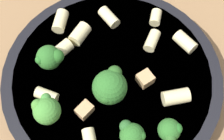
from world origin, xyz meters
TOP-DOWN VIEW (x-y plane):
  - ground_plane at (0.00, 0.00)m, footprint 2.00×2.00m
  - pasta_bowl at (0.00, 0.00)m, footprint 0.27×0.27m
  - broccoli_floret_0 at (-0.04, -0.08)m, footprint 0.03×0.03m
  - broccoli_floret_1 at (0.01, -0.03)m, footprint 0.04×0.04m
  - broccoli_floret_2 at (0.05, -0.07)m, footprint 0.03×0.03m
  - broccoli_floret_3 at (0.09, -0.04)m, footprint 0.02×0.03m
  - broccoli_floret_4 at (-0.07, -0.02)m, footprint 0.03×0.03m
  - rigatoni_1 at (-0.06, 0.03)m, footprint 0.02×0.03m
  - rigatoni_2 at (0.03, 0.06)m, footprint 0.02×0.03m
  - rigatoni_3 at (0.07, 0.08)m, footprint 0.03×0.03m
  - rigatoni_4 at (-0.09, 0.04)m, footprint 0.02×0.03m
  - rigatoni_5 at (-0.07, 0.00)m, footprint 0.02×0.03m
  - rigatoni_6 at (-0.04, 0.07)m, footprint 0.03×0.03m
  - rigatoni_7 at (0.02, 0.10)m, footprint 0.02×0.02m
  - rigatoni_8 at (0.08, -0.00)m, footprint 0.03×0.03m
  - rigatoni_9 at (-0.06, -0.06)m, footprint 0.03×0.01m
  - chicken_chunk_0 at (-0.01, -0.06)m, footprint 0.02×0.02m
  - chicken_chunk_1 at (0.04, 0.01)m, footprint 0.02×0.02m

SIDE VIEW (x-z plane):
  - ground_plane at x=0.00m, z-range 0.00..0.00m
  - pasta_bowl at x=0.00m, z-range 0.00..0.03m
  - chicken_chunk_0 at x=-0.01m, z-range 0.03..0.04m
  - rigatoni_9 at x=-0.06m, z-range 0.03..0.04m
  - chicken_chunk_1 at x=0.04m, z-range 0.03..0.05m
  - rigatoni_7 at x=0.02m, z-range 0.03..0.05m
  - rigatoni_2 at x=0.03m, z-range 0.03..0.05m
  - rigatoni_6 at x=-0.04m, z-range 0.03..0.05m
  - rigatoni_4 at x=-0.09m, z-range 0.03..0.05m
  - rigatoni_3 at x=0.07m, z-range 0.03..0.05m
  - rigatoni_5 at x=-0.07m, z-range 0.03..0.05m
  - rigatoni_8 at x=0.08m, z-range 0.03..0.05m
  - rigatoni_1 at x=-0.06m, z-range 0.03..0.05m
  - broccoli_floret_3 at x=0.09m, z-range 0.03..0.06m
  - broccoli_floret_4 at x=-0.07m, z-range 0.03..0.07m
  - broccoli_floret_2 at x=0.05m, z-range 0.04..0.07m
  - broccoli_floret_1 at x=0.01m, z-range 0.03..0.08m
  - broccoli_floret_0 at x=-0.04m, z-range 0.04..0.08m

